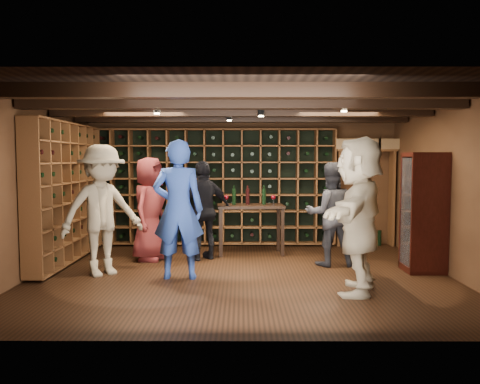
{
  "coord_description": "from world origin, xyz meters",
  "views": [
    {
      "loc": [
        0.0,
        -6.71,
        1.68
      ],
      "look_at": [
        -0.02,
        0.2,
        1.19
      ],
      "focal_mm": 35.0,
      "sensor_mm": 36.0,
      "label": 1
    }
  ],
  "objects_px": {
    "man_blue_shirt": "(178,209)",
    "guest_woman_black": "(204,210)",
    "guest_beige": "(359,215)",
    "man_grey_suit": "(330,214)",
    "guest_red_floral": "(149,209)",
    "display_cabinet": "(424,215)",
    "guest_khaki": "(102,210)",
    "tasting_table": "(250,211)"
  },
  "relations": [
    {
      "from": "man_blue_shirt",
      "to": "guest_beige",
      "type": "xyz_separation_m",
      "value": [
        2.36,
        -0.69,
        0.01
      ]
    },
    {
      "from": "guest_red_floral",
      "to": "guest_woman_black",
      "type": "xyz_separation_m",
      "value": [
        0.91,
        0.03,
        -0.03
      ]
    },
    {
      "from": "guest_woman_black",
      "to": "tasting_table",
      "type": "height_order",
      "value": "guest_woman_black"
    },
    {
      "from": "guest_red_floral",
      "to": "guest_beige",
      "type": "bearing_deg",
      "value": -107.37
    },
    {
      "from": "guest_khaki",
      "to": "guest_beige",
      "type": "distance_m",
      "value": 3.59
    },
    {
      "from": "man_blue_shirt",
      "to": "guest_woman_black",
      "type": "height_order",
      "value": "man_blue_shirt"
    },
    {
      "from": "tasting_table",
      "to": "guest_woman_black",
      "type": "bearing_deg",
      "value": -153.28
    },
    {
      "from": "guest_woman_black",
      "to": "tasting_table",
      "type": "xyz_separation_m",
      "value": [
        0.78,
        0.46,
        -0.05
      ]
    },
    {
      "from": "guest_woman_black",
      "to": "guest_khaki",
      "type": "height_order",
      "value": "guest_khaki"
    },
    {
      "from": "display_cabinet",
      "to": "man_grey_suit",
      "type": "relative_size",
      "value": 1.07
    },
    {
      "from": "guest_red_floral",
      "to": "man_grey_suit",
      "type": "bearing_deg",
      "value": -82.4
    },
    {
      "from": "man_blue_shirt",
      "to": "guest_beige",
      "type": "relative_size",
      "value": 0.99
    },
    {
      "from": "guest_woman_black",
      "to": "display_cabinet",
      "type": "bearing_deg",
      "value": 135.72
    },
    {
      "from": "guest_red_floral",
      "to": "guest_woman_black",
      "type": "relative_size",
      "value": 1.04
    },
    {
      "from": "man_grey_suit",
      "to": "guest_red_floral",
      "type": "distance_m",
      "value": 2.96
    },
    {
      "from": "display_cabinet",
      "to": "man_blue_shirt",
      "type": "height_order",
      "value": "man_blue_shirt"
    },
    {
      "from": "tasting_table",
      "to": "guest_khaki",
      "type": "bearing_deg",
      "value": -149.02
    },
    {
      "from": "display_cabinet",
      "to": "guest_woman_black",
      "type": "relative_size",
      "value": 1.06
    },
    {
      "from": "man_blue_shirt",
      "to": "man_grey_suit",
      "type": "bearing_deg",
      "value": -161.24
    },
    {
      "from": "man_grey_suit",
      "to": "guest_khaki",
      "type": "relative_size",
      "value": 0.86
    },
    {
      "from": "man_blue_shirt",
      "to": "guest_beige",
      "type": "bearing_deg",
      "value": 162.48
    },
    {
      "from": "man_blue_shirt",
      "to": "guest_red_floral",
      "type": "height_order",
      "value": "man_blue_shirt"
    },
    {
      "from": "guest_red_floral",
      "to": "guest_woman_black",
      "type": "distance_m",
      "value": 0.91
    },
    {
      "from": "man_grey_suit",
      "to": "guest_red_floral",
      "type": "relative_size",
      "value": 0.95
    },
    {
      "from": "man_blue_shirt",
      "to": "guest_woman_black",
      "type": "distance_m",
      "value": 1.27
    },
    {
      "from": "guest_red_floral",
      "to": "display_cabinet",
      "type": "bearing_deg",
      "value": -85.83
    },
    {
      "from": "man_grey_suit",
      "to": "man_blue_shirt",
      "type": "bearing_deg",
      "value": 17.35
    },
    {
      "from": "man_grey_suit",
      "to": "guest_khaki",
      "type": "height_order",
      "value": "guest_khaki"
    },
    {
      "from": "man_blue_shirt",
      "to": "man_grey_suit",
      "type": "relative_size",
      "value": 1.2
    },
    {
      "from": "man_grey_suit",
      "to": "tasting_table",
      "type": "height_order",
      "value": "man_grey_suit"
    },
    {
      "from": "display_cabinet",
      "to": "guest_beige",
      "type": "distance_m",
      "value": 1.66
    },
    {
      "from": "guest_red_floral",
      "to": "tasting_table",
      "type": "relative_size",
      "value": 1.43
    },
    {
      "from": "guest_beige",
      "to": "tasting_table",
      "type": "height_order",
      "value": "guest_beige"
    },
    {
      "from": "display_cabinet",
      "to": "guest_khaki",
      "type": "distance_m",
      "value": 4.73
    },
    {
      "from": "display_cabinet",
      "to": "man_grey_suit",
      "type": "height_order",
      "value": "display_cabinet"
    },
    {
      "from": "man_grey_suit",
      "to": "guest_red_floral",
      "type": "xyz_separation_m",
      "value": [
        -2.93,
        0.38,
        0.04
      ]
    },
    {
      "from": "man_grey_suit",
      "to": "tasting_table",
      "type": "relative_size",
      "value": 1.36
    },
    {
      "from": "guest_red_floral",
      "to": "tasting_table",
      "type": "height_order",
      "value": "guest_red_floral"
    },
    {
      "from": "display_cabinet",
      "to": "guest_woman_black",
      "type": "bearing_deg",
      "value": 165.87
    },
    {
      "from": "guest_beige",
      "to": "tasting_table",
      "type": "xyz_separation_m",
      "value": [
        -1.31,
        2.4,
        -0.21
      ]
    },
    {
      "from": "display_cabinet",
      "to": "guest_khaki",
      "type": "xyz_separation_m",
      "value": [
        -4.72,
        -0.21,
        0.09
      ]
    },
    {
      "from": "display_cabinet",
      "to": "guest_beige",
      "type": "xyz_separation_m",
      "value": [
        -1.24,
        -1.09,
        0.13
      ]
    }
  ]
}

